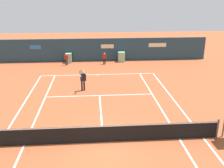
{
  "coord_description": "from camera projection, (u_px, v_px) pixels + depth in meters",
  "views": [
    {
      "loc": [
        -0.43,
        -11.4,
        7.18
      ],
      "look_at": [
        0.96,
        6.66,
        0.8
      ],
      "focal_mm": 40.99,
      "sensor_mm": 36.0,
      "label": 1
    }
  ],
  "objects": [
    {
      "name": "ball_kid_right_post",
      "position": [
        66.0,
        59.0,
        27.11
      ],
      "size": [
        0.41,
        0.21,
        1.26
      ],
      "rotation": [
        0.0,
        0.0,
        3.31
      ],
      "color": "black",
      "rests_on": "ground_plane"
    },
    {
      "name": "tennis_ball_near_service_line",
      "position": [
        98.0,
        103.0,
        17.7
      ],
      "size": [
        0.07,
        0.07,
        0.07
      ],
      "primitive_type": "sphere",
      "color": "#CCE033",
      "rests_on": "ground_plane"
    },
    {
      "name": "player_on_baseline",
      "position": [
        83.0,
        79.0,
        19.82
      ],
      "size": [
        0.52,
        0.77,
        1.84
      ],
      "rotation": [
        0.0,
        0.0,
        3.39
      ],
      "color": "black",
      "rests_on": "ground_plane"
    },
    {
      "name": "ball_kid_centre_post",
      "position": [
        104.0,
        58.0,
        27.4
      ],
      "size": [
        0.43,
        0.19,
        1.28
      ],
      "rotation": [
        0.0,
        0.0,
        3.23
      ],
      "color": "black",
      "rests_on": "ground_plane"
    },
    {
      "name": "ground_plane",
      "position": [
        103.0,
        136.0,
        13.68
      ],
      "size": [
        80.0,
        80.0,
        0.01
      ],
      "color": "#A8512D"
    },
    {
      "name": "sponsor_back_wall",
      "position": [
        97.0,
        50.0,
        28.68
      ],
      "size": [
        25.0,
        1.02,
        2.55
      ],
      "color": "#233D4C",
      "rests_on": "ground_plane"
    },
    {
      "name": "tennis_net",
      "position": [
        103.0,
        133.0,
        12.97
      ],
      "size": [
        12.1,
        0.1,
        1.07
      ],
      "color": "#4C4C51",
      "rests_on": "ground_plane"
    }
  ]
}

